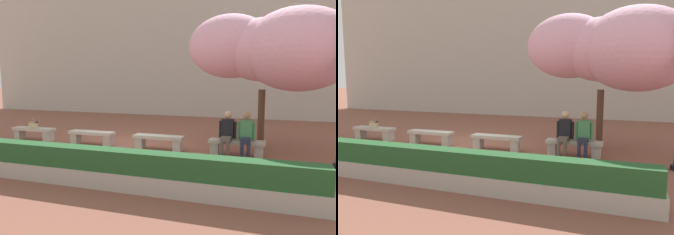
# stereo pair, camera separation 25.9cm
# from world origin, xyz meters

# --- Properties ---
(ground_plane) EXTENTS (100.00, 100.00, 0.00)m
(ground_plane) POSITION_xyz_m (0.00, 0.00, 0.00)
(ground_plane) COLOR brown
(building_facade) EXTENTS (28.00, 4.00, 8.59)m
(building_facade) POSITION_xyz_m (0.00, 10.73, 4.29)
(building_facade) COLOR #B7B2A8
(building_facade) RESTS_ON ground
(stone_bench_west_end) EXTENTS (1.60, 0.44, 0.45)m
(stone_bench_west_end) POSITION_xyz_m (-3.60, 0.00, 0.30)
(stone_bench_west_end) COLOR #ADA89E
(stone_bench_west_end) RESTS_ON ground
(stone_bench_near_west) EXTENTS (1.60, 0.44, 0.45)m
(stone_bench_near_west) POSITION_xyz_m (-1.20, 0.00, 0.30)
(stone_bench_near_west) COLOR #ADA89E
(stone_bench_near_west) RESTS_ON ground
(stone_bench_center) EXTENTS (1.60, 0.44, 0.45)m
(stone_bench_center) POSITION_xyz_m (1.20, 0.00, 0.30)
(stone_bench_center) COLOR #ADA89E
(stone_bench_center) RESTS_ON ground
(stone_bench_near_east) EXTENTS (1.60, 0.44, 0.45)m
(stone_bench_near_east) POSITION_xyz_m (3.60, 0.00, 0.30)
(stone_bench_near_east) COLOR #ADA89E
(stone_bench_near_east) RESTS_ON ground
(person_seated_left) EXTENTS (0.51, 0.69, 1.29)m
(person_seated_left) POSITION_xyz_m (3.33, -0.05, 0.70)
(person_seated_left) COLOR black
(person_seated_left) RESTS_ON ground
(person_seated_right) EXTENTS (0.51, 0.69, 1.29)m
(person_seated_right) POSITION_xyz_m (3.87, -0.05, 0.70)
(person_seated_right) COLOR black
(person_seated_right) RESTS_ON ground
(handbag) EXTENTS (0.30, 0.15, 0.34)m
(handbag) POSITION_xyz_m (-3.59, -0.02, 0.58)
(handbag) COLOR tan
(handbag) RESTS_ON stone_bench_west_end
(cherry_tree_main) EXTENTS (4.96, 3.52, 4.27)m
(cherry_tree_main) POSITION_xyz_m (4.47, 1.13, 3.10)
(cherry_tree_main) COLOR #513828
(cherry_tree_main) RESTS_ON ground
(planter_hedge_foreground) EXTENTS (11.35, 0.50, 0.80)m
(planter_hedge_foreground) POSITION_xyz_m (0.00, -3.61, 0.39)
(planter_hedge_foreground) COLOR #ADA89E
(planter_hedge_foreground) RESTS_ON ground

